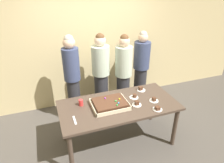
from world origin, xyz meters
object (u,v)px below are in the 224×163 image
Objects in this scene: plated_slice_far_left at (157,109)px; cake_server_utensil at (75,120)px; party_table at (119,109)px; plated_slice_near_right at (154,100)px; plated_slice_near_left at (134,97)px; plated_slice_center_front at (141,89)px; person_far_right_suit at (141,67)px; plated_slice_far_right at (137,104)px; person_green_shirt_behind at (123,74)px; sheet_cake at (110,104)px; person_striped_tie_right at (101,74)px; drink_cup_nearest at (81,103)px; person_serving_front at (72,78)px.

plated_slice_far_left is 1.26m from cake_server_utensil.
plated_slice_near_right reaches higher than party_table.
plated_slice_center_front reaches higher than plated_slice_near_left.
person_far_right_suit is (0.46, 1.46, 0.05)m from plated_slice_far_left.
plated_slice_far_right reaches higher than cake_server_utensil.
plated_slice_center_front is (-0.04, 0.40, 0.00)m from plated_slice_near_right.
person_green_shirt_behind is 0.59m from person_far_right_suit.
person_striped_tie_right is at bearing 80.68° from sheet_cake.
sheet_cake is 0.34× the size of person_green_shirt_behind.
plated_slice_center_front is (0.54, 0.29, 0.11)m from party_table.
person_far_right_suit is at bearing 72.36° from plated_slice_near_right.
plated_slice_near_left reaches higher than plated_slice_far_left.
party_table is 1.11× the size of person_striped_tie_right.
plated_slice_near_left is at bearing 14.35° from cake_server_utensil.
sheet_cake is (-0.15, 0.01, 0.13)m from party_table.
plated_slice_center_front is 1.37m from cake_server_utensil.
sheet_cake reaches higher than party_table.
person_green_shirt_behind is 0.45m from person_striped_tie_right.
party_table is 0.60m from plated_slice_near_right.
drink_cup_nearest is at bearing -13.45° from person_far_right_suit.
plated_slice_near_right is at bearing 36.14° from person_striped_tie_right.
plated_slice_center_front is at bearing 45.58° from person_striped_tie_right.
plated_slice_center_front is at bearing 40.31° from plated_slice_near_left.
plated_slice_far_right is 0.09× the size of person_serving_front.
plated_slice_far_right reaches higher than party_table.
person_far_right_suit is at bearing 31.13° from drink_cup_nearest.
plated_slice_far_left is 1.65m from person_serving_front.
person_far_right_suit is (0.53, 0.26, -0.02)m from person_green_shirt_behind.
party_table is 12.66× the size of plated_slice_near_right.
plated_slice_far_right is at bearing 24.64° from person_green_shirt_behind.
plated_slice_far_left is at bearing -107.99° from plated_slice_near_right.
cake_server_utensil is (-1.01, -0.05, -0.02)m from plated_slice_far_right.
cake_server_utensil is at bearing -176.97° from plated_slice_far_right.
plated_slice_far_right is 0.09× the size of person_far_right_suit.
person_striped_tie_right is (0.59, 0.83, 0.05)m from drink_cup_nearest.
person_far_right_suit is at bearing 36.86° from cake_server_utensil.
party_table is 12.66× the size of plated_slice_far_right.
party_table is 0.35m from plated_slice_near_left.
drink_cup_nearest is (-0.84, 0.30, 0.03)m from plated_slice_far_right.
plated_slice_far_right is (-0.32, -0.01, 0.00)m from plated_slice_near_right.
party_table is 0.98m from person_green_shirt_behind.
person_green_shirt_behind is at bearing 41.01° from cake_server_utensil.
plated_slice_center_front is (0.04, 0.63, 0.00)m from plated_slice_far_left.
plated_slice_far_right is (-0.06, -0.22, 0.00)m from plated_slice_near_left.
sheet_cake is at bearing 0.02° from person_serving_front.
plated_slice_near_right is at bearing -9.03° from sheet_cake.
person_striped_tie_right is at bearing 57.40° from cake_server_utensil.
drink_cup_nearest is at bearing 160.43° from plated_slice_far_right.
plated_slice_near_left is at bearing 141.11° from plated_slice_near_right.
party_table is 0.62m from plated_slice_far_left.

